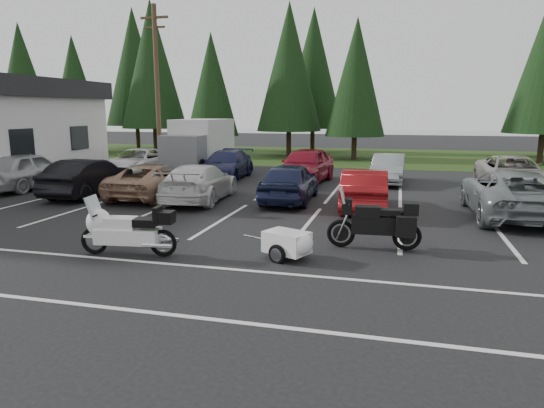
{
  "coord_description": "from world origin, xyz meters",
  "views": [
    {
      "loc": [
        3.05,
        -12.92,
        3.35
      ],
      "look_at": [
        -0.19,
        -0.5,
        0.89
      ],
      "focal_mm": 32.0,
      "sensor_mm": 36.0,
      "label": 1
    }
  ],
  "objects_px": {
    "box_truck": "(196,146)",
    "car_near_5": "(365,189)",
    "car_near_1": "(89,177)",
    "car_far_0": "(138,162)",
    "car_near_3": "(200,182)",
    "car_far_2": "(305,165)",
    "cargo_trailer": "(287,245)",
    "car_near_4": "(290,182)",
    "touring_motorcycle": "(127,226)",
    "adventure_motorcycle": "(374,218)",
    "utility_pole": "(157,86)",
    "car_far_1": "(226,165)",
    "car_near_0": "(28,170)",
    "car_far_4": "(512,173)",
    "car_far_3": "(388,169)",
    "car_near_6": "(511,193)",
    "car_near_2": "(154,180)"
  },
  "relations": [
    {
      "from": "car_near_4",
      "to": "car_near_0",
      "type": "bearing_deg",
      "value": -2.09
    },
    {
      "from": "car_far_0",
      "to": "car_near_3",
      "type": "bearing_deg",
      "value": -45.15
    },
    {
      "from": "car_far_1",
      "to": "car_far_3",
      "type": "height_order",
      "value": "car_far_1"
    },
    {
      "from": "adventure_motorcycle",
      "to": "utility_pole",
      "type": "bearing_deg",
      "value": 130.43
    },
    {
      "from": "box_truck",
      "to": "car_far_1",
      "type": "xyz_separation_m",
      "value": [
        2.67,
        -2.53,
        -0.75
      ]
    },
    {
      "from": "car_near_5",
      "to": "adventure_motorcycle",
      "type": "distance_m",
      "value": 4.93
    },
    {
      "from": "car_near_1",
      "to": "car_near_5",
      "type": "height_order",
      "value": "car_near_1"
    },
    {
      "from": "car_near_6",
      "to": "car_far_0",
      "type": "height_order",
      "value": "car_near_6"
    },
    {
      "from": "box_truck",
      "to": "car_near_6",
      "type": "relative_size",
      "value": 1.02
    },
    {
      "from": "cargo_trailer",
      "to": "car_near_4",
      "type": "bearing_deg",
      "value": 125.06
    },
    {
      "from": "car_near_6",
      "to": "cargo_trailer",
      "type": "relative_size",
      "value": 3.87
    },
    {
      "from": "car_far_2",
      "to": "cargo_trailer",
      "type": "height_order",
      "value": "car_far_2"
    },
    {
      "from": "car_near_3",
      "to": "car_far_0",
      "type": "relative_size",
      "value": 0.94
    },
    {
      "from": "car_near_1",
      "to": "touring_motorcycle",
      "type": "relative_size",
      "value": 1.75
    },
    {
      "from": "car_near_4",
      "to": "touring_motorcycle",
      "type": "xyz_separation_m",
      "value": [
        -2.15,
        -7.74,
        -0.03
      ]
    },
    {
      "from": "box_truck",
      "to": "car_near_6",
      "type": "xyz_separation_m",
      "value": [
        14.61,
        -8.7,
        -0.69
      ]
    },
    {
      "from": "car_near_3",
      "to": "touring_motorcycle",
      "type": "height_order",
      "value": "touring_motorcycle"
    },
    {
      "from": "car_near_3",
      "to": "car_near_5",
      "type": "distance_m",
      "value": 6.16
    },
    {
      "from": "utility_pole",
      "to": "car_far_3",
      "type": "bearing_deg",
      "value": -7.06
    },
    {
      "from": "car_far_2",
      "to": "car_far_3",
      "type": "distance_m",
      "value": 3.91
    },
    {
      "from": "cargo_trailer",
      "to": "car_near_5",
      "type": "bearing_deg",
      "value": 101.13
    },
    {
      "from": "car_near_6",
      "to": "car_near_1",
      "type": "bearing_deg",
      "value": -1.44
    },
    {
      "from": "car_near_3",
      "to": "adventure_motorcycle",
      "type": "bearing_deg",
      "value": 138.7
    },
    {
      "from": "car_near_5",
      "to": "cargo_trailer",
      "type": "relative_size",
      "value": 3.02
    },
    {
      "from": "car_near_3",
      "to": "car_near_2",
      "type": "bearing_deg",
      "value": -12.36
    },
    {
      "from": "cargo_trailer",
      "to": "car_far_2",
      "type": "bearing_deg",
      "value": 121.73
    },
    {
      "from": "car_near_5",
      "to": "touring_motorcycle",
      "type": "distance_m",
      "value": 8.54
    },
    {
      "from": "box_truck",
      "to": "car_near_5",
      "type": "height_order",
      "value": "box_truck"
    },
    {
      "from": "car_near_4",
      "to": "car_far_2",
      "type": "height_order",
      "value": "car_far_2"
    },
    {
      "from": "car_near_1",
      "to": "car_near_3",
      "type": "relative_size",
      "value": 0.93
    },
    {
      "from": "car_far_3",
      "to": "box_truck",
      "type": "bearing_deg",
      "value": 170.42
    },
    {
      "from": "car_near_4",
      "to": "car_far_2",
      "type": "distance_m",
      "value": 4.93
    },
    {
      "from": "car_near_5",
      "to": "car_far_2",
      "type": "bearing_deg",
      "value": -63.96
    },
    {
      "from": "car_far_1",
      "to": "car_far_3",
      "type": "xyz_separation_m",
      "value": [
        7.95,
        0.46,
        -0.03
      ]
    },
    {
      "from": "car_near_5",
      "to": "car_far_0",
      "type": "relative_size",
      "value": 0.83
    },
    {
      "from": "car_near_6",
      "to": "car_near_3",
      "type": "bearing_deg",
      "value": -1.9
    },
    {
      "from": "car_near_6",
      "to": "car_far_2",
      "type": "relative_size",
      "value": 1.12
    },
    {
      "from": "car_near_0",
      "to": "car_far_1",
      "type": "height_order",
      "value": "car_near_0"
    },
    {
      "from": "cargo_trailer",
      "to": "utility_pole",
      "type": "bearing_deg",
      "value": 149.38
    },
    {
      "from": "car_near_1",
      "to": "box_truck",
      "type": "bearing_deg",
      "value": -98.19
    },
    {
      "from": "car_near_1",
      "to": "car_near_4",
      "type": "distance_m",
      "value": 8.12
    },
    {
      "from": "car_near_3",
      "to": "car_far_1",
      "type": "height_order",
      "value": "same"
    },
    {
      "from": "car_far_0",
      "to": "car_near_1",
      "type": "bearing_deg",
      "value": -78.91
    },
    {
      "from": "car_near_1",
      "to": "car_far_4",
      "type": "distance_m",
      "value": 17.8
    },
    {
      "from": "car_far_4",
      "to": "utility_pole",
      "type": "bearing_deg",
      "value": 171.1
    },
    {
      "from": "utility_pole",
      "to": "car_near_0",
      "type": "xyz_separation_m",
      "value": [
        -2.55,
        -7.3,
        -3.88
      ]
    },
    {
      "from": "car_near_1",
      "to": "car_far_0",
      "type": "bearing_deg",
      "value": -80.55
    },
    {
      "from": "car_near_1",
      "to": "cargo_trailer",
      "type": "xyz_separation_m",
      "value": [
        9.6,
        -6.3,
        -0.42
      ]
    },
    {
      "from": "utility_pole",
      "to": "car_far_0",
      "type": "distance_m",
      "value": 4.54
    },
    {
      "from": "car_near_5",
      "to": "adventure_motorcycle",
      "type": "relative_size",
      "value": 1.7
    }
  ]
}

